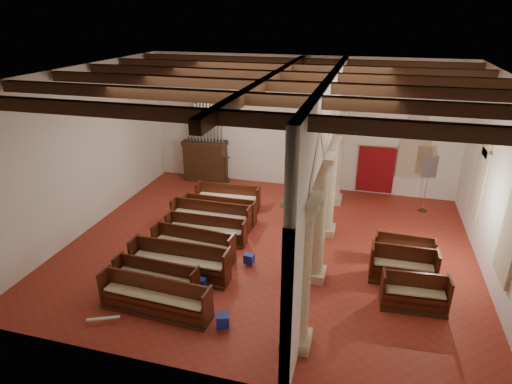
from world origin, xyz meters
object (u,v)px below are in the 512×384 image
object	(u,v)px
pipe_organ	(205,154)
aisle_pew_0	(414,297)
lectern	(224,171)
nave_pew_0	(155,302)
processional_banner	(425,193)

from	to	relation	value
pipe_organ	aisle_pew_0	size ratio (longest dim) A/B	2.38
lectern	nave_pew_0	xyz separation A→B (m)	(1.39, -9.77, -0.24)
lectern	processional_banner	bearing A→B (deg)	-18.31
lectern	nave_pew_0	size ratio (longest dim) A/B	0.43
processional_banner	aisle_pew_0	size ratio (longest dim) A/B	1.42
pipe_organ	nave_pew_0	size ratio (longest dim) A/B	1.35
processional_banner	nave_pew_0	bearing A→B (deg)	-133.91
processional_banner	nave_pew_0	size ratio (longest dim) A/B	0.81
lectern	processional_banner	distance (m)	9.15
lectern	pipe_organ	bearing A→B (deg)	166.61
lectern	nave_pew_0	distance (m)	9.87
pipe_organ	nave_pew_0	world-z (taller)	pipe_organ
lectern	aisle_pew_0	size ratio (longest dim) A/B	0.76
pipe_organ	aisle_pew_0	world-z (taller)	pipe_organ
aisle_pew_0	processional_banner	bearing A→B (deg)	79.74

